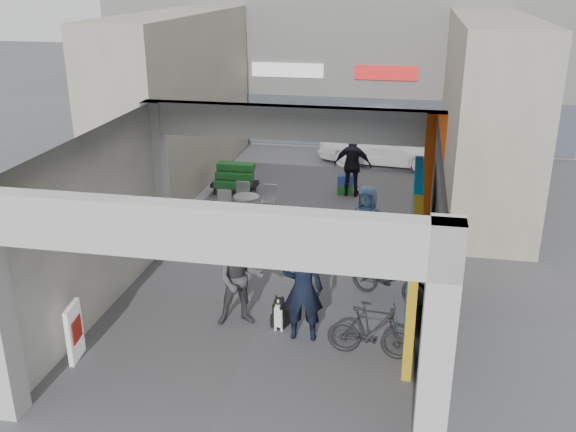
% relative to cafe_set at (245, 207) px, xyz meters
% --- Properties ---
extents(ground, '(90.00, 90.00, 0.00)m').
position_rel_cafe_set_xyz_m(ground, '(1.64, -4.40, -0.30)').
color(ground, '#525156').
rests_on(ground, ground).
extents(arcade_canopy, '(6.40, 6.45, 6.40)m').
position_rel_cafe_set_xyz_m(arcade_canopy, '(2.18, -5.23, 2.00)').
color(arcade_canopy, '#B5B5B0').
rests_on(arcade_canopy, ground).
extents(far_building, '(18.00, 4.08, 8.00)m').
position_rel_cafe_set_xyz_m(far_building, '(1.64, 9.59, 3.69)').
color(far_building, silver).
rests_on(far_building, ground).
extents(plaza_bldg_left, '(2.00, 9.00, 5.00)m').
position_rel_cafe_set_xyz_m(plaza_bldg_left, '(-2.86, 3.10, 2.20)').
color(plaza_bldg_left, '#ACA38F').
rests_on(plaza_bldg_left, ground).
extents(plaza_bldg_right, '(2.00, 9.00, 5.00)m').
position_rel_cafe_set_xyz_m(plaza_bldg_right, '(6.14, 3.10, 2.20)').
color(plaza_bldg_right, '#ACA38F').
rests_on(plaza_bldg_right, ground).
extents(bollard_left, '(0.09, 0.09, 0.92)m').
position_rel_cafe_set_xyz_m(bollard_left, '(0.19, -1.84, 0.16)').
color(bollard_left, gray).
rests_on(bollard_left, ground).
extents(bollard_center, '(0.09, 0.09, 0.81)m').
position_rel_cafe_set_xyz_m(bollard_center, '(1.60, -1.96, 0.10)').
color(bollard_center, gray).
rests_on(bollard_center, ground).
extents(bollard_right, '(0.09, 0.09, 0.87)m').
position_rel_cafe_set_xyz_m(bollard_right, '(3.28, -1.91, 0.13)').
color(bollard_right, gray).
rests_on(bollard_right, ground).
extents(advert_board_near, '(0.16, 0.56, 1.00)m').
position_rel_cafe_set_xyz_m(advert_board_near, '(-1.10, -6.91, 0.20)').
color(advert_board_near, white).
rests_on(advert_board_near, ground).
extents(advert_board_far, '(0.22, 0.55, 1.00)m').
position_rel_cafe_set_xyz_m(advert_board_far, '(-1.10, -2.57, 0.20)').
color(advert_board_far, white).
rests_on(advert_board_far, ground).
extents(cafe_set, '(1.42, 1.14, 0.86)m').
position_rel_cafe_set_xyz_m(cafe_set, '(0.00, 0.00, 0.00)').
color(cafe_set, '#B1B1B7').
rests_on(cafe_set, ground).
extents(produce_stand, '(1.31, 0.71, 0.86)m').
position_rel_cafe_set_xyz_m(produce_stand, '(-0.82, 1.95, 0.04)').
color(produce_stand, black).
rests_on(produce_stand, ground).
extents(crate_stack, '(0.47, 0.38, 0.56)m').
position_rel_cafe_set_xyz_m(crate_stack, '(2.36, 2.51, -0.02)').
color(crate_stack, '#195923').
rests_on(crate_stack, ground).
extents(border_collie, '(0.25, 0.50, 0.69)m').
position_rel_cafe_set_xyz_m(border_collie, '(2.04, -5.28, -0.03)').
color(border_collie, black).
rests_on(border_collie, ground).
extents(man_with_dog, '(0.74, 0.52, 1.93)m').
position_rel_cafe_set_xyz_m(man_with_dog, '(2.50, -5.54, 0.66)').
color(man_with_dog, black).
rests_on(man_with_dog, ground).
extents(man_back_turned, '(1.04, 0.92, 1.79)m').
position_rel_cafe_set_xyz_m(man_back_turned, '(1.29, -5.25, 0.59)').
color(man_back_turned, '#424245').
rests_on(man_back_turned, ground).
extents(man_elderly, '(0.95, 0.72, 1.75)m').
position_rel_cafe_set_xyz_m(man_elderly, '(3.32, -2.01, 0.57)').
color(man_elderly, '#547AA3').
rests_on(man_elderly, ground).
extents(man_crates, '(1.10, 0.52, 1.83)m').
position_rel_cafe_set_xyz_m(man_crates, '(2.57, 2.37, 0.61)').
color(man_crates, black).
rests_on(man_crates, ground).
extents(bicycle_front, '(1.79, 1.27, 0.89)m').
position_rel_cafe_set_xyz_m(bicycle_front, '(3.94, -3.80, 0.14)').
color(bicycle_front, black).
rests_on(bicycle_front, ground).
extents(bicycle_rear, '(1.51, 0.51, 0.89)m').
position_rel_cafe_set_xyz_m(bicycle_rear, '(3.72, -5.88, 0.14)').
color(bicycle_rear, black).
rests_on(bicycle_rear, ground).
extents(white_van, '(4.43, 2.18, 1.45)m').
position_rel_cafe_set_xyz_m(white_van, '(3.25, 5.84, 0.42)').
color(white_van, white).
rests_on(white_van, ground).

